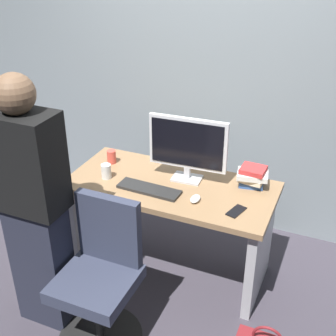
{
  "coord_description": "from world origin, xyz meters",
  "views": [
    {
      "loc": [
        1.03,
        -2.45,
        2.29
      ],
      "look_at": [
        0.0,
        -0.05,
        0.87
      ],
      "focal_mm": 48.37,
      "sensor_mm": 36.0,
      "label": 1
    }
  ],
  "objects": [
    {
      "name": "ground_plane",
      "position": [
        0.0,
        0.0,
        0.0
      ],
      "size": [
        9.0,
        9.0,
        0.0
      ],
      "primitive_type": "plane",
      "color": "#3D3842"
    },
    {
      "name": "wall_back",
      "position": [
        0.0,
        0.84,
        1.5
      ],
      "size": [
        6.4,
        0.1,
        3.0
      ],
      "primitive_type": "cube",
      "color": "gray",
      "rests_on": "ground"
    },
    {
      "name": "desk",
      "position": [
        0.0,
        0.0,
        0.5
      ],
      "size": [
        1.42,
        0.66,
        0.72
      ],
      "color": "#93704C",
      "rests_on": "ground"
    },
    {
      "name": "office_chair",
      "position": [
        -0.13,
        -0.75,
        0.43
      ],
      "size": [
        0.52,
        0.52,
        0.94
      ],
      "color": "black",
      "rests_on": "ground"
    },
    {
      "name": "person_at_desk",
      "position": [
        -0.55,
        -0.75,
        0.84
      ],
      "size": [
        0.4,
        0.24,
        1.64
      ],
      "color": "#262838",
      "rests_on": "ground"
    },
    {
      "name": "monitor",
      "position": [
        0.08,
        0.1,
        0.98
      ],
      "size": [
        0.54,
        0.15,
        0.46
      ],
      "color": "silver",
      "rests_on": "desk"
    },
    {
      "name": "keyboard",
      "position": [
        -0.1,
        -0.13,
        0.73
      ],
      "size": [
        0.43,
        0.15,
        0.02
      ],
      "primitive_type": "cube",
      "rotation": [
        0.0,
        0.0,
        -0.04
      ],
      "color": "#262626",
      "rests_on": "desk"
    },
    {
      "name": "mouse",
      "position": [
        0.23,
        -0.13,
        0.74
      ],
      "size": [
        0.06,
        0.1,
        0.03
      ],
      "primitive_type": "ellipsoid",
      "color": "white",
      "rests_on": "desk"
    },
    {
      "name": "cup_near_keyboard",
      "position": [
        -0.45,
        -0.1,
        0.77
      ],
      "size": [
        0.07,
        0.07,
        0.1
      ],
      "primitive_type": "cylinder",
      "color": "white",
      "rests_on": "desk"
    },
    {
      "name": "cup_by_monitor",
      "position": [
        -0.53,
        0.12,
        0.77
      ],
      "size": [
        0.07,
        0.07,
        0.1
      ],
      "primitive_type": "cylinder",
      "color": "#D84C3F",
      "rests_on": "desk"
    },
    {
      "name": "book_stack",
      "position": [
        0.51,
        0.19,
        0.8
      ],
      "size": [
        0.23,
        0.19,
        0.14
      ],
      "color": "#3359A5",
      "rests_on": "desk"
    },
    {
      "name": "cell_phone",
      "position": [
        0.5,
        -0.15,
        0.73
      ],
      "size": [
        0.11,
        0.16,
        0.01
      ],
      "primitive_type": "cube",
      "rotation": [
        0.0,
        0.0,
        -0.28
      ],
      "color": "black",
      "rests_on": "desk"
    }
  ]
}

